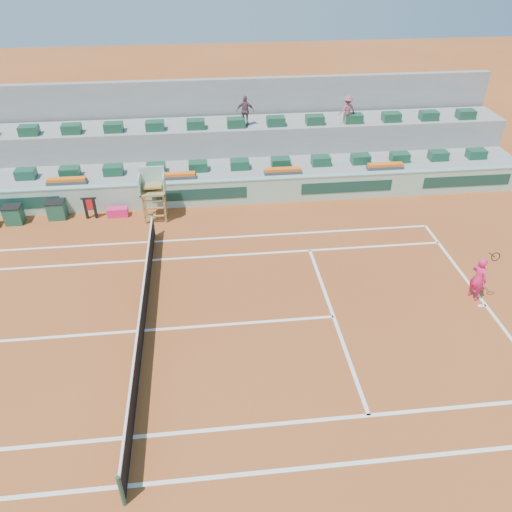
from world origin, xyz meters
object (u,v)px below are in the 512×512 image
at_px(umpire_chair, 153,187).
at_px(tennis_player, 478,278).
at_px(player_bag, 118,212).
at_px(drink_cooler_a, 57,209).

xyz_separation_m(umpire_chair, tennis_player, (11.63, -7.01, -0.69)).
distance_m(player_bag, tennis_player, 15.30).
bearing_deg(tennis_player, umpire_chair, 148.93).
relative_size(player_bag, drink_cooler_a, 1.09).
bearing_deg(player_bag, umpire_chair, -12.19).
bearing_deg(umpire_chair, drink_cooler_a, 173.37).
distance_m(player_bag, umpire_chair, 2.24).
distance_m(umpire_chair, tennis_player, 13.59).
height_order(drink_cooler_a, tennis_player, tennis_player).
bearing_deg(tennis_player, drink_cooler_a, 154.91).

